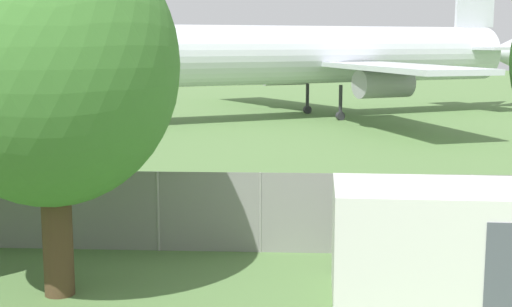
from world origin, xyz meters
name	(u,v)px	position (x,y,z in m)	size (l,w,h in m)	color
perimeter_fence	(158,211)	(0.00, 10.50, 1.00)	(56.07, 0.07, 2.01)	gray
airplane	(310,55)	(4.32, 41.86, 4.19)	(36.48, 29.63, 11.92)	silver
portable_cabin	(455,244)	(6.60, 7.43, 1.17)	(4.93, 2.69, 2.34)	silver
tree_behind_benches	(50,66)	(-1.45, 7.31, 4.70)	(5.11, 5.11, 7.53)	#4C3823
light_mast	(61,61)	(-1.70, 8.71, 4.76)	(0.44, 0.44, 7.80)	#99999E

